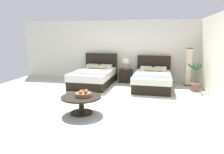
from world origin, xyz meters
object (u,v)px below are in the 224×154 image
(bed_near_window, at_px, (94,77))
(nightstand, at_px, (126,76))
(table_lamp, at_px, (126,63))
(potted_palm, at_px, (195,82))
(coffee_table, at_px, (81,101))
(fruit_bowl, at_px, (83,94))
(loose_apple, at_px, (82,91))
(bed_near_corner, at_px, (152,80))
(floor_lamp_corner, at_px, (188,67))

(bed_near_window, xyz_separation_m, nightstand, (1.14, 0.71, -0.05))
(table_lamp, height_order, potted_palm, potted_palm)
(coffee_table, bearing_deg, nightstand, 81.41)
(coffee_table, height_order, potted_palm, potted_palm)
(potted_palm, bearing_deg, fruit_bowl, -137.85)
(table_lamp, relative_size, potted_palm, 0.45)
(bed_near_window, height_order, loose_apple, bed_near_window)
(bed_near_corner, distance_m, nightstand, 1.30)
(loose_apple, xyz_separation_m, potted_palm, (3.21, 2.41, -0.16))
(bed_near_window, relative_size, loose_apple, 29.30)
(bed_near_window, distance_m, nightstand, 1.34)
(bed_near_corner, relative_size, fruit_bowl, 5.54)
(loose_apple, bearing_deg, floor_lamp_corner, 46.72)
(bed_near_corner, relative_size, nightstand, 4.29)
(fruit_bowl, bearing_deg, bed_near_corner, 61.86)
(bed_near_corner, xyz_separation_m, coffee_table, (-1.65, -3.02, 0.03))
(bed_near_corner, xyz_separation_m, floor_lamp_corner, (1.32, 0.62, 0.42))
(fruit_bowl, xyz_separation_m, loose_apple, (-0.15, 0.35, -0.02))
(bed_near_window, bearing_deg, coffee_table, -79.29)
(table_lamp, xyz_separation_m, coffee_table, (-0.56, -3.75, -0.48))
(nightstand, relative_size, loose_apple, 6.86)
(nightstand, height_order, floor_lamp_corner, floor_lamp_corner)
(bed_near_window, xyz_separation_m, bed_near_corner, (2.22, 0.00, -0.02))
(nightstand, height_order, coffee_table, nightstand)
(nightstand, distance_m, floor_lamp_corner, 2.45)
(fruit_bowl, bearing_deg, floor_lamp_corner, 51.05)
(fruit_bowl, height_order, floor_lamp_corner, floor_lamp_corner)
(bed_near_window, xyz_separation_m, table_lamp, (1.14, 0.73, 0.49))
(coffee_table, bearing_deg, bed_near_window, 100.71)
(coffee_table, relative_size, fruit_bowl, 2.38)
(coffee_table, bearing_deg, potted_palm, 41.97)
(nightstand, xyz_separation_m, coffee_table, (-0.56, -3.73, 0.06))
(nightstand, relative_size, potted_palm, 0.53)
(fruit_bowl, distance_m, loose_apple, 0.38)
(coffee_table, bearing_deg, fruit_bowl, 28.10)
(table_lamp, distance_m, fruit_bowl, 3.77)
(nightstand, bearing_deg, loose_apple, -101.23)
(table_lamp, relative_size, loose_apple, 5.82)
(nightstand, distance_m, fruit_bowl, 3.75)
(bed_near_corner, height_order, fruit_bowl, bed_near_corner)
(fruit_bowl, relative_size, potted_palm, 0.41)
(bed_near_window, xyz_separation_m, fruit_bowl, (0.62, -3.00, 0.17))
(bed_near_window, distance_m, potted_palm, 3.68)
(nightstand, xyz_separation_m, table_lamp, (0.00, 0.02, 0.53))
(table_lamp, bearing_deg, coffee_table, -98.55)
(bed_near_window, relative_size, nightstand, 4.27)
(bed_near_corner, xyz_separation_m, fruit_bowl, (-1.60, -3.00, 0.19))
(loose_apple, bearing_deg, table_lamp, 78.84)
(coffee_table, xyz_separation_m, floor_lamp_corner, (2.97, 3.64, 0.39))
(bed_near_window, relative_size, coffee_table, 2.32)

